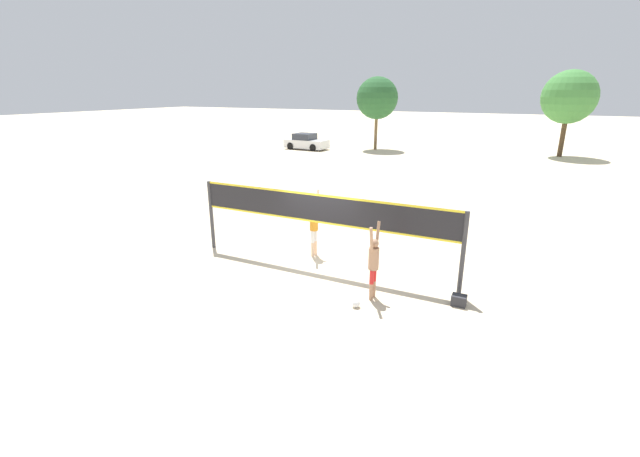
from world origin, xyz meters
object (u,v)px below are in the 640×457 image
volleyball (356,303)px  tree_left_cluster (569,97)px  player_spiker (374,260)px  parked_car_near (306,142)px  volleyball_net (320,216)px  player_blocker (314,222)px  tree_right_cluster (377,98)px  gear_bag (459,300)px

volleyball → tree_left_cluster: 32.84m
player_spiker → volleyball: size_ratio=9.84×
parked_car_near → tree_left_cluster: 22.39m
player_spiker → volleyball_net: bearing=61.0°
player_blocker → tree_right_cluster: bearing=-164.9°
player_spiker → tree_right_cluster: size_ratio=0.32×
volleyball → parked_car_near: size_ratio=0.05×
player_blocker → player_spiker: bearing=53.7°
player_blocker → volleyball: size_ratio=10.47×
tree_left_cluster → player_blocker: bearing=-105.7°
parked_car_near → tree_left_cluster: tree_left_cluster is taller
tree_right_cluster → tree_left_cluster: bearing=9.5°
tree_left_cluster → tree_right_cluster: size_ratio=1.06×
volleyball → gear_bag: 2.70m
player_spiker → parked_car_near: player_spiker is taller
player_spiker → volleyball: 1.22m
volleyball_net → player_spiker: (2.18, -1.20, -0.62)m
volleyball → tree_right_cluster: 31.38m
player_spiker → tree_left_cluster: 32.03m
player_blocker → tree_left_cluster: 30.62m
tree_left_cluster → gear_bag: bearing=-96.0°
player_blocker → tree_left_cluster: size_ratio=0.32×
volleyball_net → player_spiker: volleyball_net is taller
tree_right_cluster → volleyball: bearing=-71.5°
player_blocker → tree_left_cluster: bearing=164.3°
gear_bag → player_spiker: bearing=-163.8°
player_spiker → player_blocker: (-2.84, 2.08, 0.08)m
gear_bag → tree_right_cluster: (-12.21, 28.15, 4.49)m
player_spiker → tree_right_cluster: bearing=19.2°
parked_car_near → tree_left_cluster: (21.35, 5.32, 4.14)m
player_blocker → tree_right_cluster: (-7.21, 26.70, 3.45)m
player_spiker → parked_car_near: (-15.97, 26.03, -0.45)m
gear_bag → tree_left_cluster: tree_left_cluster is taller
player_spiker → gear_bag: bearing=-73.8°
player_blocker → volleyball: 3.96m
tree_left_cluster → tree_right_cluster: tree_left_cluster is taller
parked_car_near → gear_bag: bearing=-51.2°
player_spiker → tree_left_cluster: tree_left_cluster is taller
parked_car_near → tree_right_cluster: size_ratio=0.63×
tree_right_cluster → player_spiker: bearing=-70.8°
gear_bag → parked_car_near: 31.21m
volleyball_net → parked_car_near: (-13.79, 24.83, -1.07)m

